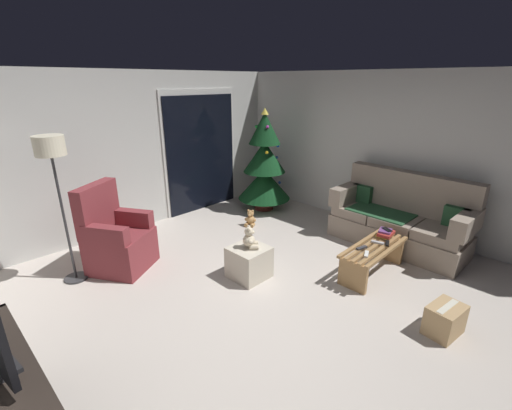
% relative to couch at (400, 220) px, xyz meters
% --- Properties ---
extents(ground_plane, '(7.00, 7.00, 0.00)m').
position_rel_couch_xyz_m(ground_plane, '(-2.32, 0.41, -0.40)').
color(ground_plane, '#BCB2A8').
extents(wall_back, '(5.72, 0.12, 2.50)m').
position_rel_couch_xyz_m(wall_back, '(-2.32, 3.47, 0.85)').
color(wall_back, beige).
rests_on(wall_back, ground).
extents(wall_right, '(0.12, 6.00, 2.50)m').
position_rel_couch_xyz_m(wall_right, '(0.54, 0.41, 0.85)').
color(wall_right, beige).
rests_on(wall_right, ground).
extents(patio_door_frame, '(1.60, 0.02, 2.20)m').
position_rel_couch_xyz_m(patio_door_frame, '(-1.03, 3.39, 0.70)').
color(patio_door_frame, silver).
rests_on(patio_door_frame, ground).
extents(patio_door_glass, '(1.50, 0.02, 2.10)m').
position_rel_couch_xyz_m(patio_door_glass, '(-1.03, 3.38, 0.65)').
color(patio_door_glass, black).
rests_on(patio_door_glass, ground).
extents(couch, '(0.84, 1.96, 1.08)m').
position_rel_couch_xyz_m(couch, '(0.00, 0.00, 0.00)').
color(couch, gray).
rests_on(couch, ground).
extents(coffee_table, '(1.10, 0.40, 0.39)m').
position_rel_couch_xyz_m(coffee_table, '(-1.05, -0.12, -0.14)').
color(coffee_table, '#9E7547').
rests_on(coffee_table, ground).
extents(remote_white, '(0.16, 0.10, 0.02)m').
position_rel_couch_xyz_m(remote_white, '(-1.35, -0.17, 0.01)').
color(remote_white, silver).
rests_on(remote_white, coffee_table).
extents(remote_silver, '(0.08, 0.16, 0.02)m').
position_rel_couch_xyz_m(remote_silver, '(-0.96, -0.12, 0.01)').
color(remote_silver, '#ADADB2').
rests_on(remote_silver, coffee_table).
extents(remote_graphite, '(0.16, 0.08, 0.02)m').
position_rel_couch_xyz_m(remote_graphite, '(-1.24, -0.05, 0.01)').
color(remote_graphite, '#333338').
rests_on(remote_graphite, coffee_table).
extents(remote_black, '(0.16, 0.10, 0.02)m').
position_rel_couch_xyz_m(remote_black, '(-0.89, -0.22, 0.01)').
color(remote_black, black).
rests_on(remote_black, coffee_table).
extents(book_stack, '(0.27, 0.21, 0.09)m').
position_rel_couch_xyz_m(book_stack, '(-0.70, -0.10, 0.04)').
color(book_stack, '#B79333').
rests_on(book_stack, coffee_table).
extents(cell_phone, '(0.13, 0.16, 0.01)m').
position_rel_couch_xyz_m(cell_phone, '(-0.68, -0.10, 0.09)').
color(cell_phone, black).
rests_on(cell_phone, book_stack).
extents(christmas_tree, '(0.98, 0.98, 1.89)m').
position_rel_couch_xyz_m(christmas_tree, '(-0.28, 2.49, 0.44)').
color(christmas_tree, '#4C1E19').
rests_on(christmas_tree, ground).
extents(armchair, '(0.94, 0.94, 1.13)m').
position_rel_couch_xyz_m(armchair, '(-3.24, 2.35, 0.00)').
color(armchair, maroon).
rests_on(armchair, ground).
extents(floor_lamp, '(0.32, 0.32, 1.78)m').
position_rel_couch_xyz_m(floor_lamp, '(-3.76, 2.46, 1.11)').
color(floor_lamp, '#2D2D30').
rests_on(floor_lamp, ground).
extents(ottoman, '(0.44, 0.44, 0.40)m').
position_rel_couch_xyz_m(ottoman, '(-2.20, 0.95, -0.20)').
color(ottoman, beige).
rests_on(ottoman, ground).
extents(teddy_bear_cream, '(0.22, 0.21, 0.29)m').
position_rel_couch_xyz_m(teddy_bear_cream, '(-2.19, 0.94, 0.12)').
color(teddy_bear_cream, beige).
rests_on(teddy_bear_cream, ottoman).
extents(teddy_bear_honey_by_tree, '(0.21, 0.21, 0.29)m').
position_rel_couch_xyz_m(teddy_bear_honey_by_tree, '(-1.04, 2.09, -0.28)').
color(teddy_bear_honey_by_tree, tan).
rests_on(teddy_bear_honey_by_tree, ground).
extents(cardboard_box_taped_mid_floor, '(0.40, 0.32, 0.31)m').
position_rel_couch_xyz_m(cardboard_box_taped_mid_floor, '(-1.60, -1.15, -0.25)').
color(cardboard_box_taped_mid_floor, tan).
rests_on(cardboard_box_taped_mid_floor, ground).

